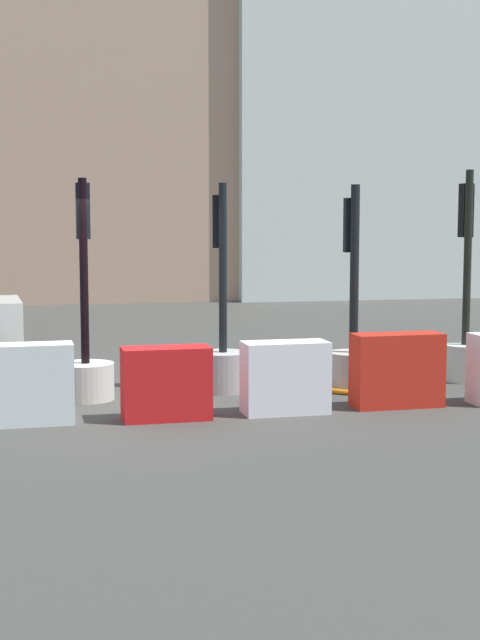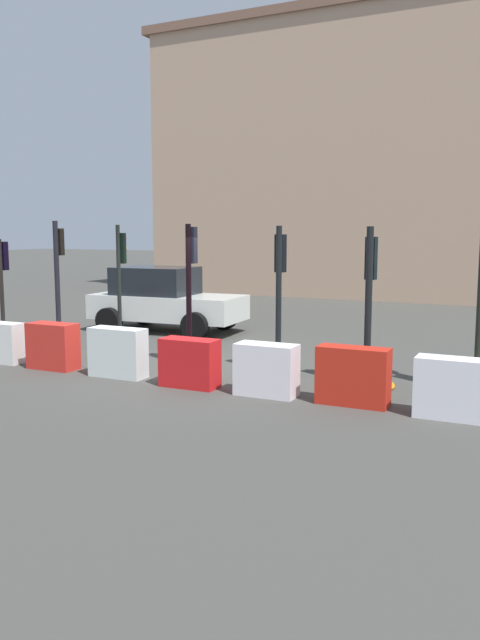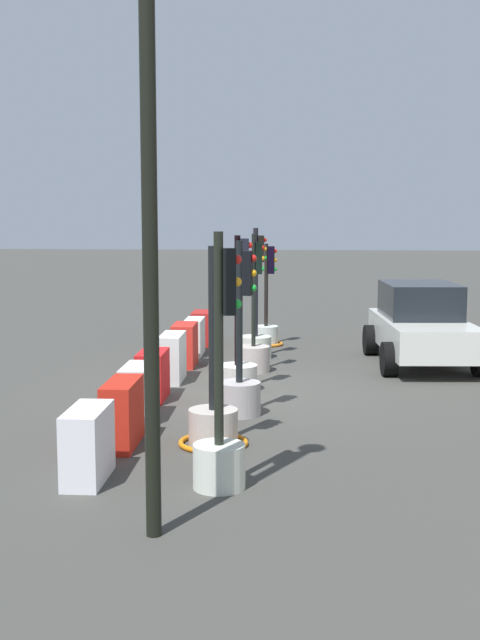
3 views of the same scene
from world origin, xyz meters
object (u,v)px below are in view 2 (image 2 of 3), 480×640
at_px(construction_barrier_3, 118,353).
at_px(traffic_light_1, 59,330).
at_px(construction_barrier_5, 266,370).
at_px(traffic_light_6, 478,357).
at_px(construction_barrier_7, 452,388).
at_px(traffic_light_5, 367,360).
at_px(construction_barrier_4, 190,363).
at_px(traffic_light_0, 4,327).
at_px(car_white_van, 164,300).
at_px(traffic_light_2, 121,337).
at_px(traffic_light_3, 190,341).
at_px(construction_barrier_6, 353,376).
at_px(traffic_light_4, 278,346).
at_px(construction_barrier_2, 53,346).

bearing_deg(construction_barrier_3, traffic_light_1, 151.91).
relative_size(traffic_light_1, construction_barrier_5, 2.83).
bearing_deg(traffic_light_6, construction_barrier_7, -95.16).
distance_m(traffic_light_5, construction_barrier_4, 3.00).
relative_size(traffic_light_5, construction_barrier_7, 2.62).
xyz_separation_m(traffic_light_0, car_white_van, (2.23, 3.36, 0.43)).
distance_m(traffic_light_5, traffic_light_6, 1.77).
distance_m(traffic_light_2, traffic_light_3, 1.78).
height_order(construction_barrier_4, construction_barrier_5, construction_barrier_5).
bearing_deg(traffic_light_1, construction_barrier_6, -11.03).
height_order(traffic_light_0, construction_barrier_5, traffic_light_0).
height_order(construction_barrier_4, car_white_van, car_white_van).
bearing_deg(traffic_light_5, car_white_van, 150.55).
bearing_deg(traffic_light_5, traffic_light_6, 8.85).
xyz_separation_m(traffic_light_4, traffic_light_5, (1.72, -0.21, -0.07)).
distance_m(traffic_light_1, traffic_light_6, 8.61).
height_order(traffic_light_1, traffic_light_3, traffic_light_1).
distance_m(construction_barrier_5, car_white_van, 7.16).
bearing_deg(traffic_light_1, traffic_light_3, -1.75).
distance_m(traffic_light_5, construction_barrier_6, 1.24).
bearing_deg(construction_barrier_4, construction_barrier_5, 2.05).
bearing_deg(traffic_light_4, traffic_light_6, 0.96).
height_order(traffic_light_3, construction_barrier_5, traffic_light_3).
distance_m(construction_barrier_3, construction_barrier_6, 4.37).
distance_m(construction_barrier_3, construction_barrier_5, 2.96).
relative_size(construction_barrier_2, construction_barrier_6, 0.89).
bearing_deg(traffic_light_4, construction_barrier_7, -24.61).
bearing_deg(construction_barrier_3, traffic_light_6, 14.49).
bearing_deg(traffic_light_5, traffic_light_1, 178.88).
xyz_separation_m(traffic_light_5, construction_barrier_5, (-1.28, -1.30, -0.04)).
xyz_separation_m(traffic_light_4, construction_barrier_2, (-4.05, -1.48, -0.09)).
height_order(traffic_light_2, construction_barrier_6, traffic_light_2).
bearing_deg(construction_barrier_5, construction_barrier_7, -0.14).
bearing_deg(traffic_light_6, construction_barrier_5, -152.49).
bearing_deg(construction_barrier_3, construction_barrier_4, -2.84).
bearing_deg(traffic_light_6, traffic_light_4, -179.04).
bearing_deg(traffic_light_0, construction_barrier_3, -19.26).
bearing_deg(traffic_light_2, car_white_van, 108.78).
distance_m(traffic_light_3, construction_barrier_6, 3.85).
relative_size(traffic_light_5, car_white_van, 0.66).
relative_size(construction_barrier_4, construction_barrier_7, 0.97).
xyz_separation_m(traffic_light_5, car_white_van, (-6.45, 3.64, 0.38)).
bearing_deg(traffic_light_3, construction_barrier_7, -14.69).
height_order(traffic_light_2, traffic_light_6, traffic_light_6).
height_order(traffic_light_3, traffic_light_5, traffic_light_3).
xyz_separation_m(traffic_light_6, construction_barrier_2, (-7.51, -1.54, -0.18)).
height_order(traffic_light_4, construction_barrier_4, traffic_light_4).
height_order(construction_barrier_5, car_white_van, car_white_van).
bearing_deg(construction_barrier_2, construction_barrier_4, -1.48).
relative_size(traffic_light_6, construction_barrier_6, 2.66).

